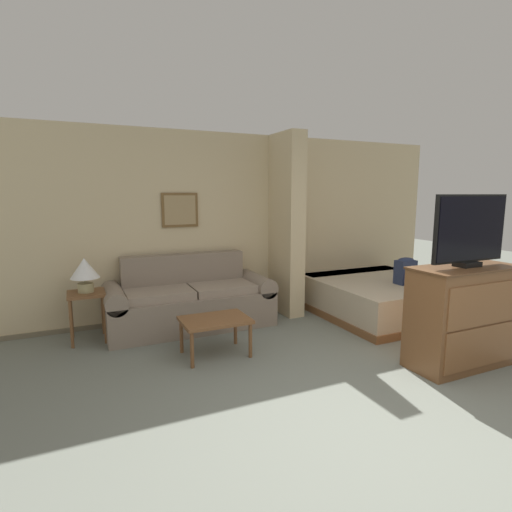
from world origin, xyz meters
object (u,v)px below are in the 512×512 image
object	(u,v)px
coffee_table	(215,323)
bed	(381,296)
tv	(470,231)
backpack	(406,270)
couch	(190,301)
tv_dresser	(463,316)
table_lamp	(85,270)

from	to	relation	value
coffee_table	bed	bearing A→B (deg)	9.72
tv	backpack	size ratio (longest dim) A/B	2.56
bed	tv	bearing A→B (deg)	-106.52
couch	tv_dresser	size ratio (longest dim) A/B	1.85
couch	table_lamp	size ratio (longest dim) A/B	5.28
tv_dresser	tv	xyz separation A→B (m)	(0.00, 0.00, 0.87)
coffee_table	tv_dresser	size ratio (longest dim) A/B	0.62
table_lamp	tv	size ratio (longest dim) A/B	0.43
couch	tv_dresser	bearing A→B (deg)	-46.54
couch	backpack	size ratio (longest dim) A/B	5.83
tv	bed	world-z (taller)	tv
tv	tv_dresser	bearing A→B (deg)	-90.00
tv	backpack	xyz separation A→B (m)	(0.61, 1.40, -0.69)
coffee_table	tv	bearing A→B (deg)	-30.08
couch	tv	world-z (taller)	tv
coffee_table	backpack	xyz separation A→B (m)	(2.82, 0.11, 0.33)
backpack	coffee_table	bearing A→B (deg)	-177.73
table_lamp	bed	distance (m)	4.07
tv	coffee_table	bearing A→B (deg)	149.92
table_lamp	backpack	world-z (taller)	table_lamp
couch	tv	bearing A→B (deg)	-46.53
table_lamp	tv	world-z (taller)	tv
bed	tv_dresser	bearing A→B (deg)	-106.51
couch	backpack	xyz separation A→B (m)	(2.82, -0.94, 0.36)
coffee_table	backpack	size ratio (longest dim) A/B	1.95
table_lamp	backpack	xyz separation A→B (m)	(4.07, -0.94, -0.16)
coffee_table	bed	world-z (taller)	bed
coffee_table	tv	distance (m)	2.76
bed	couch	bearing A→B (deg)	168.05
bed	backpack	world-z (taller)	backpack
backpack	tv	bearing A→B (deg)	-113.45
coffee_table	backpack	bearing A→B (deg)	2.27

